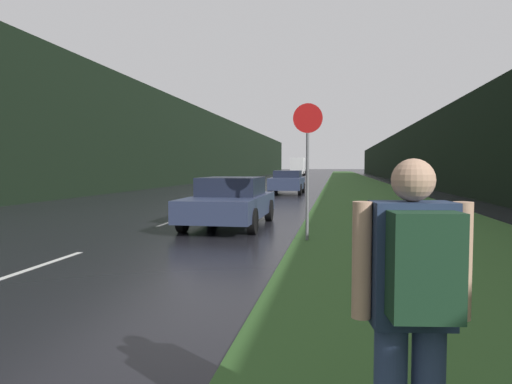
{
  "coord_description": "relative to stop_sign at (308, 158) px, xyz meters",
  "views": [
    {
      "loc": [
        5.03,
        1.44,
        1.72
      ],
      "look_at": [
        2.49,
        15.86,
        0.89
      ],
      "focal_mm": 32.0,
      "sensor_mm": 36.0,
      "label": 1
    }
  ],
  "objects": [
    {
      "name": "grass_verge",
      "position": [
        2.68,
        28.1,
        -1.9
      ],
      "size": [
        6.0,
        240.0,
        0.02
      ],
      "primitive_type": "cube",
      "color": "#2D5123",
      "rests_on": "ground_plane"
    },
    {
      "name": "lane_stripe_b",
      "position": [
        -4.38,
        -3.69,
        -1.91
      ],
      "size": [
        0.12,
        3.0,
        0.01
      ],
      "primitive_type": "cube",
      "color": "silver",
      "rests_on": "ground_plane"
    },
    {
      "name": "lane_stripe_c",
      "position": [
        -4.38,
        3.31,
        -1.91
      ],
      "size": [
        0.12,
        3.0,
        0.01
      ],
      "primitive_type": "cube",
      "color": "silver",
      "rests_on": "ground_plane"
    },
    {
      "name": "lane_stripe_d",
      "position": [
        -4.38,
        10.31,
        -1.91
      ],
      "size": [
        0.12,
        3.0,
        0.01
      ],
      "primitive_type": "cube",
      "color": "silver",
      "rests_on": "ground_plane"
    },
    {
      "name": "lane_stripe_e",
      "position": [
        -4.38,
        17.31,
        -1.91
      ],
      "size": [
        0.12,
        3.0,
        0.01
      ],
      "primitive_type": "cube",
      "color": "silver",
      "rests_on": "ground_plane"
    },
    {
      "name": "treeline_far_side",
      "position": [
        -14.44,
        38.1,
        2.03
      ],
      "size": [
        2.0,
        140.0,
        7.88
      ],
      "primitive_type": "cube",
      "color": "black",
      "rests_on": "ground_plane"
    },
    {
      "name": "treeline_near_side",
      "position": [
        8.68,
        38.1,
        0.94
      ],
      "size": [
        2.0,
        140.0,
        5.69
      ],
      "primitive_type": "cube",
      "color": "black",
      "rests_on": "ground_plane"
    },
    {
      "name": "stop_sign",
      "position": [
        0.0,
        0.0,
        0.0
      ],
      "size": [
        0.67,
        0.07,
        3.15
      ],
      "color": "slate",
      "rests_on": "ground_plane"
    },
    {
      "name": "hitchhiker_with_backpack",
      "position": [
        1.04,
        -8.07,
        -0.9
      ],
      "size": [
        0.61,
        0.46,
        1.76
      ],
      "rotation": [
        0.0,
        0.0,
        0.14
      ],
      "color": "navy",
      "rests_on": "ground_plane"
    },
    {
      "name": "car_passing_near",
      "position": [
        -2.35,
        2.29,
        -1.2
      ],
      "size": [
        2.05,
        4.63,
        1.4
      ],
      "rotation": [
        0.0,
        0.0,
        3.14
      ],
      "color": "#2D3856",
      "rests_on": "ground_plane"
    },
    {
      "name": "car_passing_far",
      "position": [
        -2.35,
        17.87,
        -1.15
      ],
      "size": [
        1.99,
        4.51,
        1.46
      ],
      "rotation": [
        0.0,
        0.0,
        3.14
      ],
      "color": "#2D3856",
      "rests_on": "ground_plane"
    },
    {
      "name": "delivery_truck",
      "position": [
        -6.41,
        75.24,
        -0.17
      ],
      "size": [
        2.57,
        6.97,
        3.32
      ],
      "color": "gray",
      "rests_on": "ground_plane"
    }
  ]
}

